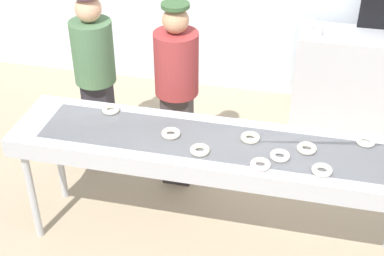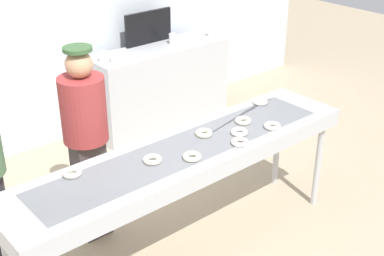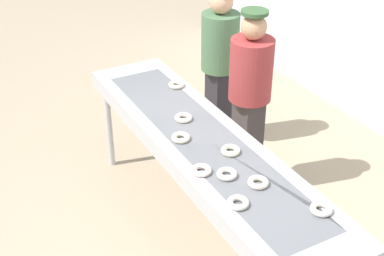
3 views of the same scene
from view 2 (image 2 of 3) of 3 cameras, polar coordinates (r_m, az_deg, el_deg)
The scene contains 19 objects.
ground_plane at distance 4.42m, azimuth -0.60°, elevation -13.06°, with size 16.00×16.00×0.00m, color tan.
back_wall at distance 5.70m, azimuth -17.34°, elevation 12.89°, with size 8.00×0.12×3.18m, color silver.
fryer_conveyor at distance 3.92m, azimuth -0.66°, elevation -3.16°, with size 2.86×0.64×0.95m.
sugar_donut_0 at distance 4.07m, azimuth 1.28°, elevation -0.54°, with size 0.13×0.13×0.04m, color #FAF2C7.
sugar_donut_1 at distance 4.22m, azimuth 8.62°, elevation 0.23°, with size 0.13×0.13×0.04m, color silver.
sugar_donut_2 at distance 4.28m, azimuth 5.51°, elevation 0.80°, with size 0.13×0.13×0.04m, color #F1E1C4.
sugar_donut_3 at distance 3.74m, azimuth -0.01°, elevation -3.08°, with size 0.13×0.13×0.04m, color #F6EBC8.
sugar_donut_4 at distance 3.72m, azimuth -4.25°, elevation -3.41°, with size 0.13×0.13×0.04m, color #FEEACE.
sugar_donut_5 at distance 4.10m, azimuth 5.10°, elevation -0.43°, with size 0.13×0.13×0.04m, color silver.
sugar_donut_6 at distance 4.65m, azimuth 7.34°, elevation 2.84°, with size 0.13×0.13×0.04m, color white.
sugar_donut_7 at distance 3.64m, azimuth -12.78°, elevation -4.71°, with size 0.13×0.13×0.04m, color #F0E5C7.
sugar_donut_8 at distance 3.95m, azimuth 5.18°, elevation -1.52°, with size 0.13×0.13×0.04m, color white.
worker_baker at distance 4.19m, azimuth -11.35°, elevation -0.65°, with size 0.35×0.35×1.65m.
prep_counter at distance 6.27m, azimuth -3.40°, elevation 4.54°, with size 1.70×0.51×0.95m, color #B7BABF.
paper_cup_0 at distance 5.68m, azimuth -9.56°, elevation 7.58°, with size 0.08×0.08×0.12m, color white.
paper_cup_1 at distance 6.50m, azimuth 2.06°, elevation 10.35°, with size 0.08×0.08×0.12m, color white.
paper_cup_2 at distance 5.64m, azimuth -8.31°, elevation 7.53°, with size 0.08×0.08×0.12m, color white.
paper_cup_3 at distance 6.21m, azimuth -2.11°, elevation 9.57°, with size 0.08×0.08×0.12m, color white.
menu_display at distance 6.22m, azimuth -4.72°, elevation 10.75°, with size 0.62×0.04×0.38m, color black.
Camera 2 is at (-2.17, -2.63, 2.82)m, focal length 49.60 mm.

